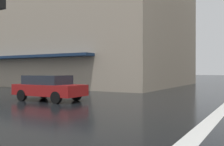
# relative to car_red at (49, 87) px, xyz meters

# --- Properties ---
(haussmann_block_mid) EXTENTS (18.86, 28.32, 18.63)m
(haussmann_block_mid) POSITION_rel_car_red_xyz_m (15.83, 11.52, 8.36)
(haussmann_block_mid) COLOR tan
(haussmann_block_mid) RESTS_ON ground_plane
(car_red) EXTENTS (1.85, 4.10, 1.41)m
(car_red) POSITION_rel_car_red_xyz_m (0.00, 0.00, 0.00)
(car_red) COLOR maroon
(car_red) RESTS_ON ground_plane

